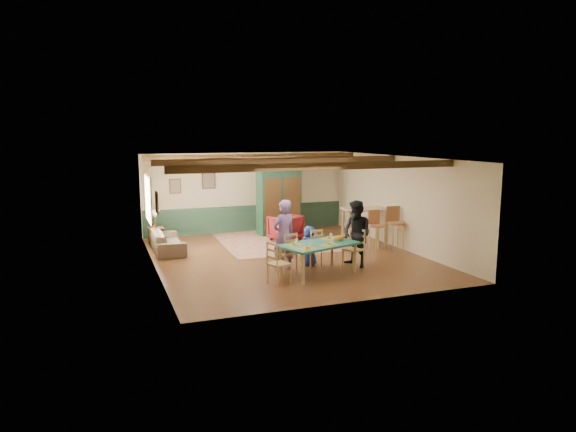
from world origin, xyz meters
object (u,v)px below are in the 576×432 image
object	(u,v)px
table_lamp	(155,219)
counter_table	(364,226)
person_child	(309,246)
armchair	(285,228)
person_man	(284,236)
cat	(339,238)
dining_chair_end_right	(354,248)
dining_table	(319,259)
sofa	(168,241)
bar_stool_right	(396,229)
dining_chair_end_left	(279,263)
person_woman	(357,234)
end_table	(156,236)
bar_stool_left	(377,231)
armoire	(279,201)
dining_chair_far_left	(286,252)
dining_chair_far_right	(311,248)

from	to	relation	value
table_lamp	counter_table	size ratio (longest dim) A/B	0.38
person_child	armchair	distance (m)	3.22
person_man	cat	distance (m)	1.34
dining_chair_end_right	table_lamp	distance (m)	6.20
dining_table	person_man	distance (m)	1.04
sofa	bar_stool_right	size ratio (longest dim) A/B	1.60
counter_table	sofa	bearing A→B (deg)	169.26
dining_chair_end_right	person_man	xyz separation A→B (m)	(-1.76, 0.29, 0.40)
dining_chair_end_left	person_woman	xyz separation A→B (m)	(2.33, 0.75, 0.36)
person_woman	end_table	distance (m)	6.26
dining_table	sofa	size ratio (longest dim) A/B	0.91
person_woman	cat	world-z (taller)	person_woman
dining_chair_end_left	person_child	bearing A→B (deg)	-62.70
person_man	armchair	bearing A→B (deg)	-128.53
end_table	bar_stool_left	xyz separation A→B (m)	(5.89, -2.94, 0.31)
armchair	table_lamp	xyz separation A→B (m)	(-3.92, 0.65, 0.41)
person_child	table_lamp	world-z (taller)	table_lamp
table_lamp	person_woman	bearing A→B (deg)	-44.12
person_man	armoire	world-z (taller)	armoire
dining_chair_end_left	bar_stool_right	size ratio (longest dim) A/B	0.77
dining_chair_end_right	dining_chair_far_left	bearing A→B (deg)	-114.92
dining_table	sofa	bearing A→B (deg)	128.63
person_child	person_woman	bearing A→B (deg)	136.74
dining_chair_end_left	person_child	world-z (taller)	person_child
table_lamp	cat	bearing A→B (deg)	-50.59
cat	bar_stool_left	bearing A→B (deg)	22.04
sofa	bar_stool_right	distance (m)	6.56
dining_chair_far_left	cat	xyz separation A→B (m)	(1.18, -0.50, 0.37)
dining_chair_end_right	person_child	world-z (taller)	person_child
dining_chair_end_left	dining_chair_end_right	world-z (taller)	same
dining_chair_far_left	sofa	xyz separation A→B (m)	(-2.42, 3.23, -0.19)
dining_chair_far_left	dining_table	bearing A→B (deg)	119.05
person_man	table_lamp	size ratio (longest dim) A/B	3.46
table_lamp	bar_stool_right	distance (m)	7.12
armoire	person_woman	bearing A→B (deg)	-90.96
cat	bar_stool_right	xyz separation A→B (m)	(2.58, 1.57, -0.23)
armoire	sofa	world-z (taller)	armoire
person_man	sofa	size ratio (longest dim) A/B	0.87
armchair	end_table	world-z (taller)	armchair
dining_chair_far_right	sofa	size ratio (longest dim) A/B	0.48
bar_stool_right	sofa	bearing A→B (deg)	163.63
dining_chair_end_left	bar_stool_left	distance (m)	4.32
armchair	bar_stool_left	size ratio (longest dim) A/B	0.76
person_man	sofa	distance (m)	4.00
dining_chair_far_left	armchair	bearing A→B (deg)	-127.75
dining_chair_end_left	cat	size ratio (longest dim) A/B	2.64
dining_chair_far_left	bar_stool_right	bearing A→B (deg)	178.03
end_table	bar_stool_left	distance (m)	6.59
armoire	counter_table	bearing A→B (deg)	-57.75
person_woman	sofa	bearing A→B (deg)	-146.54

